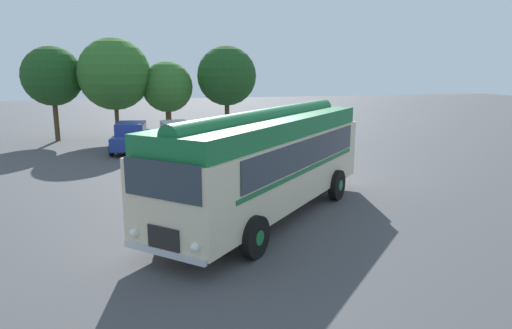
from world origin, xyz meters
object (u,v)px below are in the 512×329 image
Objects in this scene: vintage_bus at (268,159)px; car_mid_left at (177,136)px; car_near_left at (131,137)px; car_mid_right at (232,135)px.

car_mid_left is (-1.79, 13.10, -1.05)m from vintage_bus.
car_mid_left is at bearing 97.78° from vintage_bus.
vintage_bus is 2.04× the size of car_near_left.
car_mid_left and car_mid_right have the same top height.
vintage_bus reaches higher than car_near_left.
car_mid_right is (3.21, -0.55, 0.00)m from car_mid_left.
vintage_bus reaches higher than car_mid_left.
car_mid_left is 3.26m from car_mid_right.
car_near_left and car_mid_left have the same top height.
car_near_left is 1.00× the size of car_mid_right.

